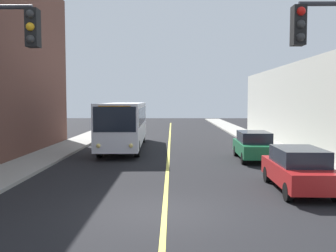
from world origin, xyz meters
The scene contains 7 objects.
ground_plane centered at (0.00, 0.00, 0.00)m, with size 120.00×120.00×0.00m, color black.
sidewalk_left centered at (-7.25, 10.00, 0.07)m, with size 2.50×90.00×0.15m, color gray.
sidewalk_right centered at (7.25, 10.00, 0.07)m, with size 2.50×90.00×0.15m, color gray.
lane_stripe_center centered at (0.00, 15.00, 0.01)m, with size 0.16×60.00×0.01m, color #D8CC4C.
city_bus centered at (-3.14, 15.30, 1.82)m, with size 2.95×12.22×3.20m.
parked_car_red centered at (4.96, 2.78, 0.84)m, with size 1.89×4.43×1.62m.
parked_car_green centered at (4.86, 10.08, 0.84)m, with size 1.94×4.46×1.62m.
Camera 1 is at (0.23, -11.23, 3.40)m, focal length 40.33 mm.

